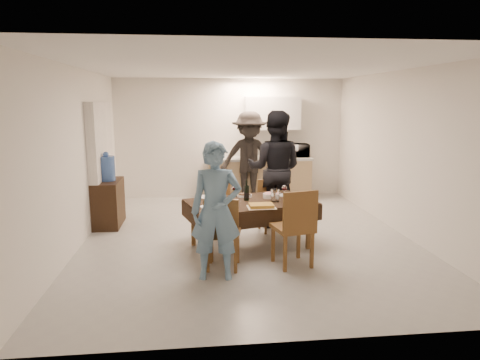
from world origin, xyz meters
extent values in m
cube|color=#A4A39F|center=(0.00, 0.00, 0.00)|extent=(5.00, 6.00, 0.02)
cube|color=white|center=(0.00, 0.00, 2.60)|extent=(5.00, 6.00, 0.02)
cube|color=silver|center=(0.00, 3.00, 1.30)|extent=(5.00, 0.02, 2.60)
cube|color=silver|center=(0.00, -3.00, 1.30)|extent=(5.00, 0.02, 2.60)
cube|color=silver|center=(-2.50, 0.00, 1.30)|extent=(0.02, 6.00, 2.60)
cube|color=silver|center=(2.50, 0.00, 1.30)|extent=(0.02, 6.00, 2.60)
cube|color=silver|center=(-2.42, 1.20, 1.05)|extent=(0.15, 1.40, 2.10)
cube|color=#9F895F|center=(0.60, 2.68, 0.43)|extent=(2.20, 0.60, 0.86)
cube|color=#ADADA8|center=(0.60, 2.68, 0.89)|extent=(2.24, 0.64, 0.05)
cube|color=silver|center=(0.90, 2.82, 1.85)|extent=(1.20, 0.34, 0.70)
cube|color=black|center=(-0.01, -0.45, 0.67)|extent=(1.97, 1.47, 0.04)
cube|color=brown|center=(-0.01, -0.45, 0.33)|extent=(0.06, 0.06, 0.65)
cube|color=brown|center=(-0.46, -1.20, 0.46)|extent=(0.50, 0.50, 0.05)
cube|color=brown|center=(-0.46, -1.40, 0.71)|extent=(0.43, 0.12, 0.46)
cube|color=brown|center=(0.44, -1.20, 0.50)|extent=(0.56, 0.56, 0.06)
cube|color=brown|center=(0.44, -1.41, 0.77)|extent=(0.46, 0.15, 0.50)
cube|color=brown|center=(-0.46, 0.30, 0.45)|extent=(0.48, 0.48, 0.05)
cube|color=brown|center=(-0.46, 0.11, 0.70)|extent=(0.42, 0.11, 0.45)
cube|color=brown|center=(0.44, 0.30, 0.41)|extent=(0.44, 0.44, 0.05)
cube|color=brown|center=(0.44, 0.12, 0.63)|extent=(0.38, 0.10, 0.41)
cube|color=black|center=(-2.28, 0.92, 0.39)|extent=(0.42, 0.85, 0.78)
cylinder|color=#3D64B2|center=(-2.28, 0.92, 0.99)|extent=(0.28, 0.28, 0.42)
cylinder|color=white|center=(0.34, -0.50, 0.78)|extent=(0.12, 0.12, 0.18)
cube|color=gold|center=(0.09, -0.83, 0.71)|extent=(0.38, 0.29, 0.05)
cylinder|color=white|center=(0.29, -0.27, 0.72)|extent=(0.17, 0.17, 0.07)
cylinder|color=white|center=(-0.06, -0.17, 0.71)|extent=(0.20, 0.20, 0.04)
cylinder|color=white|center=(-0.61, -0.75, 0.69)|extent=(0.26, 0.26, 0.01)
cylinder|color=white|center=(0.59, -0.75, 0.69)|extent=(0.24, 0.24, 0.01)
cylinder|color=white|center=(-0.61, -0.15, 0.70)|extent=(0.28, 0.28, 0.02)
cylinder|color=white|center=(0.59, -0.15, 0.69)|extent=(0.24, 0.24, 0.01)
imported|color=silver|center=(1.42, 2.68, 1.05)|extent=(0.52, 0.35, 0.29)
imported|color=#648CAD|center=(-0.56, -1.50, 0.83)|extent=(0.63, 0.44, 1.66)
imported|color=black|center=(0.54, 0.60, 0.98)|extent=(1.14, 1.01, 1.96)
imported|color=black|center=(0.32, 2.23, 0.95)|extent=(1.23, 0.71, 1.91)
camera|label=1|loc=(-0.81, -6.41, 2.11)|focal=32.00mm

